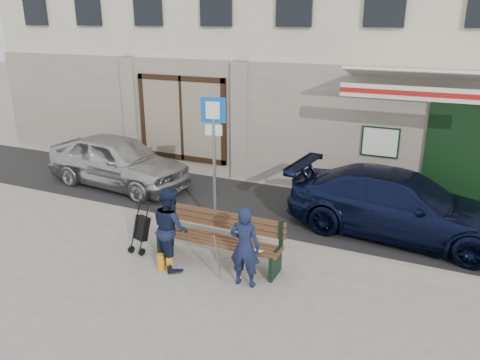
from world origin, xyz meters
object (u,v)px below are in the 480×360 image
Objects in this scene: man at (245,247)px; stroller at (141,229)px; parking_sign at (214,141)px; bench at (216,239)px; car_silver at (118,161)px; car_navy at (400,205)px; woman at (171,228)px.

man reaches higher than stroller.
parking_sign is 1.15× the size of bench.
car_silver reaches higher than stroller.
stroller is at bearing 127.69° from car_navy.
stroller is at bearing -127.32° from parking_sign.
man is (5.07, -3.13, 0.01)m from car_silver.
parking_sign is 2.23m from woman.
woman is (-1.45, 0.04, 0.05)m from man.
car_silver reaches higher than car_navy.
car_navy is at bearing -128.85° from man.
car_silver is 2.87× the size of man.
car_navy is at bearing 3.15° from parking_sign.
man reaches higher than bench.
woman is at bearing 136.15° from car_navy.
man is (1.58, -1.96, -1.15)m from parking_sign.
car_navy is 3.05× the size of woman.
car_silver is at bearing -3.56° from woman.
woman is (3.62, -3.09, 0.06)m from car_silver.
car_navy is at bearing -102.32° from woman.
woman reaches higher than car_silver.
man is at bearing -144.48° from woman.
parking_sign reaches higher than car_silver.
car_silver is 3.86m from parking_sign.
bench is 0.85m from woman.
man is 1.42× the size of stroller.
woman reaches higher than stroller.
stroller is (-1.50, -0.18, -0.02)m from bench.
car_navy is 5.18m from stroller.
bench is 1.52m from stroller.
car_navy reaches higher than stroller.
parking_sign reaches higher than bench.
man reaches higher than car_silver.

